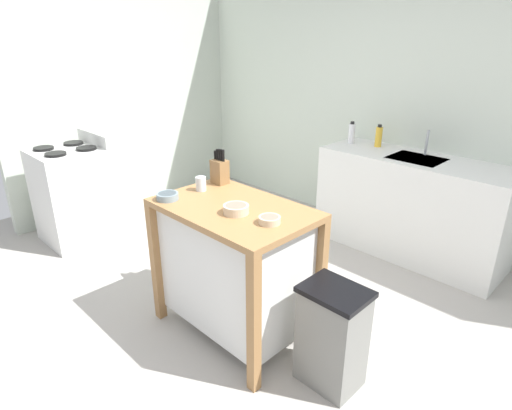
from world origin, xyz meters
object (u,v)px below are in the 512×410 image
object	(u,v)px
bowl_ceramic_small	(270,220)
sink_faucet	(427,143)
bottle_dish_soap	(379,136)
stove	(73,195)
bottle_spray_cleaner	(352,133)
bowl_stoneware_deep	(236,209)
kitchen_island	(234,263)
knife_block	(220,171)
trash_bin	(332,336)
drinking_cup	(201,184)
bowl_ceramic_wide	(167,196)

from	to	relation	value
bowl_ceramic_small	sink_faucet	xyz separation A→B (m)	(-0.03, 2.05, 0.08)
bottle_dish_soap	stove	bearing A→B (deg)	-132.92
sink_faucet	bottle_spray_cleaner	xyz separation A→B (m)	(-0.70, -0.10, -0.01)
bowl_stoneware_deep	bottle_spray_cleaner	distance (m)	2.05
kitchen_island	sink_faucet	bearing A→B (deg)	81.57
sink_faucet	bowl_ceramic_small	bearing A→B (deg)	-89.09
knife_block	trash_bin	size ratio (longest dim) A/B	0.40
trash_bin	stove	world-z (taller)	stove
knife_block	bottle_dish_soap	size ratio (longest dim) A/B	1.20
knife_block	bowl_stoneware_deep	distance (m)	0.57
bottle_spray_cleaner	stove	xyz separation A→B (m)	(-1.74, -2.08, -0.54)
bottle_dish_soap	stove	size ratio (longest dim) A/B	0.21
drinking_cup	sink_faucet	size ratio (longest dim) A/B	0.44
bowl_ceramic_small	sink_faucet	bearing A→B (deg)	90.91
knife_block	sink_faucet	world-z (taller)	knife_block
knife_block	drinking_cup	size ratio (longest dim) A/B	2.62
drinking_cup	sink_faucet	bearing A→B (deg)	71.52
knife_block	trash_bin	xyz separation A→B (m)	(1.14, -0.17, -0.69)
bowl_ceramic_small	bowl_stoneware_deep	size ratio (longest dim) A/B	0.81
knife_block	stove	bearing A→B (deg)	-167.75
drinking_cup	kitchen_island	bearing A→B (deg)	-5.76
bottle_spray_cleaner	knife_block	bearing A→B (deg)	-89.46
trash_bin	bottle_spray_cleaner	distance (m)	2.30
bottle_spray_cleaner	bowl_ceramic_small	bearing A→B (deg)	-69.31
kitchen_island	bowl_ceramic_small	bearing A→B (deg)	-4.50
bowl_ceramic_wide	bottle_dish_soap	xyz separation A→B (m)	(0.23, 2.21, 0.07)
bowl_ceramic_small	bottle_spray_cleaner	bearing A→B (deg)	110.69
drinking_cup	knife_block	bearing A→B (deg)	97.04
kitchen_island	knife_block	distance (m)	0.67
kitchen_island	bottle_dish_soap	size ratio (longest dim) A/B	4.82
knife_block	sink_faucet	xyz separation A→B (m)	(0.69, 1.80, 0.01)
bowl_ceramic_small	trash_bin	distance (m)	0.75
bowl_ceramic_wide	stove	world-z (taller)	stove
drinking_cup	trash_bin	bearing A→B (deg)	1.14
kitchen_island	bottle_dish_soap	world-z (taller)	bottle_dish_soap
sink_faucet	bottle_spray_cleaner	size ratio (longest dim) A/B	1.03
knife_block	bottle_spray_cleaner	world-z (taller)	knife_block
trash_bin	sink_faucet	bearing A→B (deg)	102.83
drinking_cup	bottle_dish_soap	world-z (taller)	bottle_dish_soap
kitchen_island	bottle_spray_cleaner	bearing A→B (deg)	101.85
bowl_ceramic_wide	bottle_dish_soap	bearing A→B (deg)	83.94
kitchen_island	knife_block	bearing A→B (deg)	149.77
kitchen_island	knife_block	size ratio (longest dim) A/B	4.03
bowl_stoneware_deep	sink_faucet	xyz separation A→B (m)	(0.20, 2.09, 0.07)
bowl_ceramic_small	bottle_dish_soap	distance (m)	2.07
bottle_dish_soap	trash_bin	bearing A→B (deg)	-65.10
bowl_stoneware_deep	trash_bin	bearing A→B (deg)	10.55
bowl_stoneware_deep	drinking_cup	world-z (taller)	drinking_cup
bowl_ceramic_wide	bowl_ceramic_small	world-z (taller)	bowl_ceramic_wide
kitchen_island	trash_bin	world-z (taller)	kitchen_island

